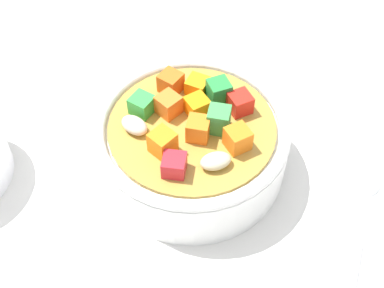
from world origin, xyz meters
The scene contains 3 objects.
ground_plane centered at (0.00, 0.00, -1.00)cm, with size 140.00×140.00×2.00cm, color silver.
soup_bowl_main centered at (0.00, 0.00, 3.02)cm, with size 15.42×15.42×7.07cm.
spoon centered at (12.37, 8.12, 0.46)cm, with size 15.78×15.15×1.00cm.
Camera 1 is at (23.31, -10.31, 34.42)cm, focal length 46.89 mm.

